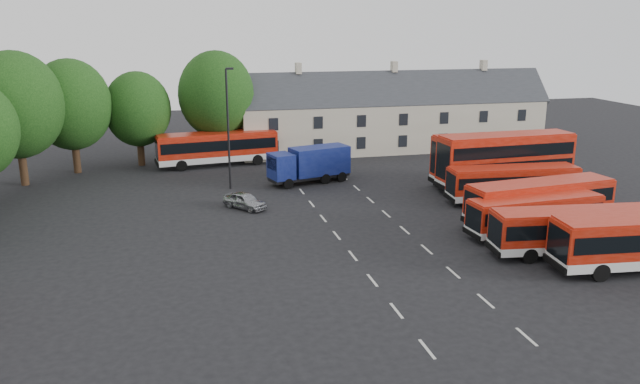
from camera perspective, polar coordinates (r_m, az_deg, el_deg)
The scene contains 14 objects.
ground at distance 41.46m, azimuth 2.25°, elevation -4.88°, with size 140.00×140.00×0.00m, color black.
lane_markings at distance 43.95m, azimuth 4.70°, elevation -3.73°, with size 5.15×33.80×0.01m.
treeline at distance 58.26m, azimuth -23.43°, elevation 6.52°, with size 29.92×32.59×12.01m.
terrace_houses at distance 72.55m, azimuth 6.66°, elevation 6.90°, with size 35.70×7.13×10.06m.
bus_row_b at distance 42.36m, azimuth 22.32°, elevation -3.05°, with size 10.76×3.58×2.99m.
bus_row_c at distance 45.38m, azimuth 19.07°, elevation -1.75°, with size 9.83×2.97×2.74m.
bus_row_d at distance 47.95m, azimuth 19.47°, elevation -0.56°, with size 11.53×3.83×3.20m.
bus_row_e at distance 53.03m, azimuth 17.22°, elevation 0.96°, with size 10.76×3.22×3.00m.
bus_dd_south at distance 56.75m, azimuth 16.61°, elevation 2.97°, with size 12.22×3.41×4.96m.
bus_dd_north at distance 58.19m, azimuth 15.69°, elevation 3.18°, with size 11.48×2.93×4.68m.
bus_north at distance 64.85m, azimuth -9.38°, elevation 4.19°, with size 12.39×4.28×3.43m.
box_truck at distance 57.01m, azimuth -0.90°, elevation 2.66°, with size 7.83×4.20×3.27m.
silver_car at distance 49.64m, azimuth -6.89°, elevation -0.78°, with size 1.53×3.81×1.30m, color #9A9BA1.
lamppost at distance 54.74m, azimuth -8.38°, elevation 6.03°, with size 0.74×0.35×10.59m.
Camera 1 is at (-10.52, -37.49, 14.25)m, focal length 35.00 mm.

